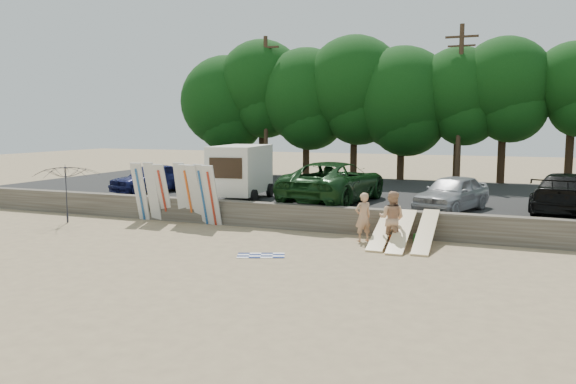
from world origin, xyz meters
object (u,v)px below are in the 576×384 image
(car_1, at_px, (334,182))
(car_3, at_px, (569,193))
(beachgoer_a, at_px, (363,217))
(beach_umbrella, at_px, (68,193))
(beachgoer_b, at_px, (392,218))
(box_trailer, at_px, (241,170))
(car_0, at_px, (151,178))
(cooler, at_px, (420,238))
(car_2, at_px, (452,193))

(car_1, height_order, car_3, car_1)
(car_3, xyz_separation_m, beachgoer_a, (-6.92, -4.75, -0.62))
(beach_umbrella, bearing_deg, beachgoer_b, 2.39)
(box_trailer, distance_m, beachgoer_b, 8.77)
(car_1, distance_m, beachgoer_b, 5.96)
(car_3, bearing_deg, beach_umbrella, 27.86)
(car_0, bearing_deg, beachgoer_b, -1.87)
(car_3, bearing_deg, beachgoer_b, 52.65)
(car_1, relative_size, beachgoer_a, 3.73)
(car_0, distance_m, car_1, 9.72)
(car_1, bearing_deg, beachgoer_a, 124.25)
(car_1, relative_size, beach_umbrella, 2.35)
(cooler, height_order, beach_umbrella, beach_umbrella)
(beachgoer_a, height_order, cooler, beachgoer_a)
(car_0, bearing_deg, beach_umbrella, -75.06)
(car_2, xyz_separation_m, beachgoer_b, (-1.58, -4.06, -0.48))
(car_2, bearing_deg, car_1, -168.52)
(box_trailer, xyz_separation_m, car_2, (9.31, 0.07, -0.67))
(car_0, bearing_deg, car_1, 17.74)
(beachgoer_b, bearing_deg, car_3, -132.63)
(box_trailer, bearing_deg, cooler, -27.93)
(car_0, xyz_separation_m, beachgoer_a, (12.15, -4.52, -0.56))
(car_1, relative_size, car_2, 1.54)
(car_3, bearing_deg, car_2, 25.05)
(cooler, relative_size, beach_umbrella, 0.14)
(car_1, height_order, cooler, car_1)
(car_0, bearing_deg, cooler, 2.23)
(beachgoer_b, bearing_deg, beachgoer_a, -10.58)
(box_trailer, distance_m, car_2, 9.33)
(box_trailer, bearing_deg, car_3, -2.96)
(beach_umbrella, bearing_deg, car_3, 16.24)
(car_0, relative_size, cooler, 11.25)
(box_trailer, relative_size, beach_umbrella, 1.48)
(car_1, bearing_deg, beachgoer_b, 131.95)
(car_1, relative_size, cooler, 17.16)
(car_2, height_order, beachgoer_b, car_2)
(cooler, xyz_separation_m, beach_umbrella, (-14.40, -1.37, 1.09))
(box_trailer, height_order, car_0, box_trailer)
(car_2, xyz_separation_m, car_3, (4.25, 1.02, 0.07))
(car_0, height_order, beachgoer_b, car_0)
(car_2, height_order, car_3, car_3)
(box_trailer, xyz_separation_m, cooler, (8.58, -3.19, -1.93))
(box_trailer, relative_size, car_1, 0.63)
(car_2, distance_m, beachgoer_b, 4.39)
(beach_umbrella, bearing_deg, car_2, 17.01)
(car_1, height_order, beachgoer_b, car_1)
(car_0, relative_size, car_3, 0.78)
(box_trailer, distance_m, cooler, 9.36)
(beach_umbrella, bearing_deg, beachgoer_a, 4.11)
(car_0, xyz_separation_m, beachgoer_b, (13.23, -4.85, -0.49))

